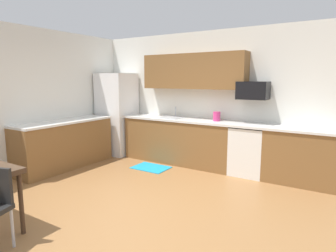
{
  "coord_description": "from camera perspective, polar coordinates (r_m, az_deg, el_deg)",
  "views": [
    {
      "loc": [
        2.45,
        -2.9,
        1.74
      ],
      "look_at": [
        0.0,
        1.0,
        1.0
      ],
      "focal_mm": 31.14,
      "sensor_mm": 36.0,
      "label": 1
    }
  ],
  "objects": [
    {
      "name": "ground_plane",
      "position": [
        4.17,
        -7.6,
        -15.58
      ],
      "size": [
        12.0,
        12.0,
        0.0
      ],
      "primitive_type": "plane",
      "color": "olive"
    },
    {
      "name": "wall_back",
      "position": [
        6.08,
        8.34,
        5.34
      ],
      "size": [
        5.8,
        0.1,
        2.7
      ],
      "primitive_type": "cube",
      "color": "silver",
      "rests_on": "ground"
    },
    {
      "name": "wall_left",
      "position": [
        5.88,
        -28.26,
        4.24
      ],
      "size": [
        0.1,
        5.8,
        2.7
      ],
      "primitive_type": "cube",
      "color": "silver",
      "rests_on": "ground"
    },
    {
      "name": "cabinet_run_back",
      "position": [
        6.14,
        2.06,
        -3.01
      ],
      "size": [
        2.39,
        0.6,
        0.9
      ],
      "primitive_type": "cube",
      "color": "brown",
      "rests_on": "ground"
    },
    {
      "name": "cabinet_run_back_right",
      "position": [
        5.39,
        24.56,
        -5.56
      ],
      "size": [
        1.16,
        0.6,
        0.9
      ],
      "primitive_type": "cube",
      "color": "brown",
      "rests_on": "ground"
    },
    {
      "name": "cabinet_run_left",
      "position": [
        6.16,
        -19.53,
        -3.51
      ],
      "size": [
        0.6,
        2.0,
        0.9
      ],
      "primitive_type": "cube",
      "color": "brown",
      "rests_on": "ground"
    },
    {
      "name": "countertop_back",
      "position": [
        5.8,
        6.84,
        0.93
      ],
      "size": [
        4.8,
        0.64,
        0.04
      ],
      "primitive_type": "cube",
      "color": "silver",
      "rests_on": "cabinet_run_back"
    },
    {
      "name": "countertop_left",
      "position": [
        6.08,
        -19.76,
        0.82
      ],
      "size": [
        0.64,
        2.0,
        0.04
      ],
      "primitive_type": "cube",
      "color": "silver",
      "rests_on": "cabinet_run_left"
    },
    {
      "name": "upper_cabinets_back",
      "position": [
        6.0,
        4.93,
        10.61
      ],
      "size": [
        2.2,
        0.34,
        0.7
      ],
      "primitive_type": "cube",
      "color": "brown"
    },
    {
      "name": "refrigerator",
      "position": [
        6.95,
        -9.93,
        2.34
      ],
      "size": [
        0.76,
        0.7,
        1.88
      ],
      "primitive_type": "cube",
      "color": "white",
      "rests_on": "ground"
    },
    {
      "name": "oven_range",
      "position": [
        5.56,
        15.52,
        -4.57
      ],
      "size": [
        0.6,
        0.6,
        0.91
      ],
      "color": "white",
      "rests_on": "ground"
    },
    {
      "name": "microwave",
      "position": [
        5.51,
        16.3,
        6.69
      ],
      "size": [
        0.54,
        0.36,
        0.32
      ],
      "primitive_type": "cube",
      "color": "black"
    },
    {
      "name": "sink_basin",
      "position": [
        6.16,
        0.63,
        1.09
      ],
      "size": [
        0.48,
        0.4,
        0.14
      ],
      "primitive_type": "cube",
      "color": "#A5A8AD",
      "rests_on": "countertop_back"
    },
    {
      "name": "sink_faucet",
      "position": [
        6.29,
        1.49,
        2.72
      ],
      "size": [
        0.02,
        0.02,
        0.24
      ],
      "primitive_type": "cylinder",
      "color": "#B2B5BA",
      "rests_on": "countertop_back"
    },
    {
      "name": "floor_mat",
      "position": [
        5.86,
        -3.36,
        -8.11
      ],
      "size": [
        0.7,
        0.5,
        0.01
      ],
      "primitive_type": "cube",
      "color": "#198CBF",
      "rests_on": "ground"
    },
    {
      "name": "kettle",
      "position": [
        5.73,
        9.51,
        1.77
      ],
      "size": [
        0.14,
        0.14,
        0.2
      ],
      "primitive_type": "cylinder",
      "color": "#CC3372",
      "rests_on": "countertop_back"
    }
  ]
}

